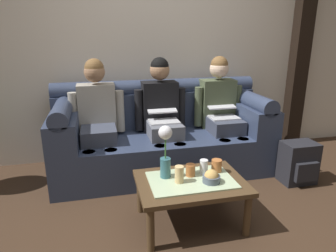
# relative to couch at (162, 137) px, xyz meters

# --- Properties ---
(ground_plane) EXTENTS (14.00, 14.00, 0.00)m
(ground_plane) POSITION_rel_couch_xyz_m (0.00, -1.17, -0.37)
(ground_plane) COLOR #382619
(back_wall_patterned) EXTENTS (6.00, 0.12, 2.90)m
(back_wall_patterned) POSITION_rel_couch_xyz_m (0.00, 0.53, 1.08)
(back_wall_patterned) COLOR beige
(back_wall_patterned) RESTS_ON ground_plane
(timber_pillar) EXTENTS (0.20, 0.20, 2.90)m
(timber_pillar) POSITION_rel_couch_xyz_m (1.89, 0.41, 1.08)
(timber_pillar) COLOR black
(timber_pillar) RESTS_ON ground_plane
(couch) EXTENTS (2.28, 0.88, 0.96)m
(couch) POSITION_rel_couch_xyz_m (0.00, 0.00, 0.00)
(couch) COLOR #2D3851
(couch) RESTS_ON ground_plane
(person_left) EXTENTS (0.56, 0.67, 1.22)m
(person_left) POSITION_rel_couch_xyz_m (-0.67, -0.00, 0.29)
(person_left) COLOR #383D4C
(person_left) RESTS_ON ground_plane
(person_middle) EXTENTS (0.56, 0.67, 1.22)m
(person_middle) POSITION_rel_couch_xyz_m (0.00, -0.00, 0.29)
(person_middle) COLOR #595B66
(person_middle) RESTS_ON ground_plane
(person_right) EXTENTS (0.56, 0.67, 1.22)m
(person_right) POSITION_rel_couch_xyz_m (0.67, -0.00, 0.29)
(person_right) COLOR #383D4C
(person_right) RESTS_ON ground_plane
(coffee_table) EXTENTS (0.83, 0.60, 0.38)m
(coffee_table) POSITION_rel_couch_xyz_m (0.00, -1.06, -0.04)
(coffee_table) COLOR #47331E
(coffee_table) RESTS_ON ground_plane
(flower_vase) EXTENTS (0.11, 0.11, 0.42)m
(flower_vase) POSITION_rel_couch_xyz_m (-0.18, -0.98, 0.24)
(flower_vase) COLOR #336672
(flower_vase) RESTS_ON coffee_table
(snack_bowl) EXTENTS (0.13, 0.13, 0.11)m
(snack_bowl) POSITION_rel_couch_xyz_m (0.14, -1.14, 0.05)
(snack_bowl) COLOR #4C5666
(snack_bowl) RESTS_ON coffee_table
(cup_near_left) EXTENTS (0.07, 0.07, 0.10)m
(cup_near_left) POSITION_rel_couch_xyz_m (0.01, -1.00, 0.06)
(cup_near_left) COLOR #B26633
(cup_near_left) RESTS_ON coffee_table
(cup_near_right) EXTENTS (0.07, 0.07, 0.12)m
(cup_near_right) POSITION_rel_couch_xyz_m (0.13, -0.99, 0.07)
(cup_near_right) COLOR silver
(cup_near_right) RESTS_ON coffee_table
(cup_far_center) EXTENTS (0.07, 0.07, 0.13)m
(cup_far_center) POSITION_rel_couch_xyz_m (-0.10, -1.09, 0.08)
(cup_far_center) COLOR #DBB77A
(cup_far_center) RESTS_ON coffee_table
(cup_far_left) EXTENTS (0.08, 0.08, 0.10)m
(cup_far_left) POSITION_rel_couch_xyz_m (0.24, -0.97, 0.06)
(cup_far_left) COLOR #B26633
(cup_far_left) RESTS_ON coffee_table
(backpack_right) EXTENTS (0.33, 0.28, 0.42)m
(backpack_right) POSITION_rel_couch_xyz_m (1.27, -0.65, -0.16)
(backpack_right) COLOR black
(backpack_right) RESTS_ON ground_plane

